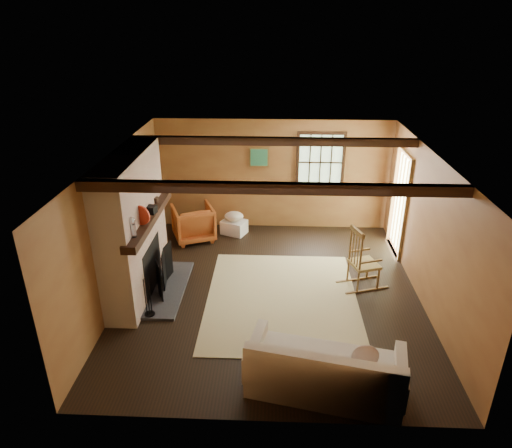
# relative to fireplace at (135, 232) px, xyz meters

# --- Properties ---
(ground) EXTENTS (5.50, 5.50, 0.00)m
(ground) POSITION_rel_fireplace_xyz_m (2.23, 0.00, -1.10)
(ground) COLOR black
(ground) RESTS_ON ground
(room_envelope) EXTENTS (5.02, 5.52, 2.44)m
(room_envelope) POSITION_rel_fireplace_xyz_m (2.45, 0.26, 0.53)
(room_envelope) COLOR #9B6837
(room_envelope) RESTS_ON ground
(fireplace) EXTENTS (1.02, 2.30, 2.40)m
(fireplace) POSITION_rel_fireplace_xyz_m (0.00, 0.00, 0.00)
(fireplace) COLOR #A55940
(fireplace) RESTS_ON ground
(rug) EXTENTS (2.50, 3.00, 0.01)m
(rug) POSITION_rel_fireplace_xyz_m (2.43, -0.20, -1.10)
(rug) COLOR beige
(rug) RESTS_ON ground
(rocking_chair) EXTENTS (0.90, 0.65, 1.12)m
(rocking_chair) POSITION_rel_fireplace_xyz_m (3.80, 0.28, -0.63)
(rocking_chair) COLOR tan
(rocking_chair) RESTS_ON ground
(sofa) EXTENTS (2.05, 1.23, 0.78)m
(sofa) POSITION_rel_fireplace_xyz_m (2.93, -2.23, -0.83)
(sofa) COLOR white
(sofa) RESTS_ON ground
(firewood_pile) EXTENTS (0.60, 0.11, 0.22)m
(firewood_pile) POSITION_rel_fireplace_xyz_m (0.41, 2.60, -0.99)
(firewood_pile) COLOR brown
(firewood_pile) RESTS_ON ground
(laundry_basket) EXTENTS (0.61, 0.55, 0.30)m
(laundry_basket) POSITION_rel_fireplace_xyz_m (1.40, 2.31, -0.95)
(laundry_basket) COLOR white
(laundry_basket) RESTS_ON ground
(basket_pillow) EXTENTS (0.46, 0.40, 0.21)m
(basket_pillow) POSITION_rel_fireplace_xyz_m (1.40, 2.31, -0.70)
(basket_pillow) COLOR white
(basket_pillow) RESTS_ON laundry_basket
(armchair) EXTENTS (1.05, 1.06, 0.75)m
(armchair) POSITION_rel_fireplace_xyz_m (0.58, 2.00, -0.73)
(armchair) COLOR #BF6026
(armchair) RESTS_ON ground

